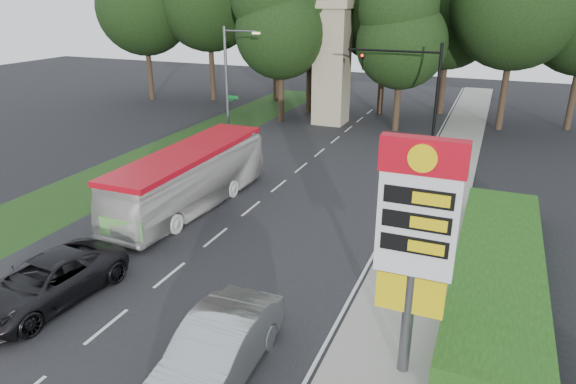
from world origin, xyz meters
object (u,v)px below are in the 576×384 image
at_px(traffic_signal_mast, 417,83).
at_px(streetlight_signs, 229,79).
at_px(gas_station_pylon, 416,230).
at_px(monument, 332,60).
at_px(sedan_silver, 217,351).
at_px(suv_charcoal, 46,282).
at_px(transit_bus, 190,179).

distance_m(traffic_signal_mast, streetlight_signs, 12.83).
height_order(gas_station_pylon, traffic_signal_mast, traffic_signal_mast).
xyz_separation_m(streetlight_signs, monument, (4.99, 7.99, 0.67)).
xyz_separation_m(traffic_signal_mast, streetlight_signs, (-12.67, -1.99, -0.23)).
distance_m(gas_station_pylon, sedan_silver, 6.29).
bearing_deg(suv_charcoal, traffic_signal_mast, 74.91).
xyz_separation_m(gas_station_pylon, suv_charcoal, (-12.05, -1.06, -3.66)).
distance_m(gas_station_pylon, transit_bus, 14.82).
relative_size(transit_bus, suv_charcoal, 1.89).
distance_m(traffic_signal_mast, suv_charcoal, 24.89).
height_order(transit_bus, sedan_silver, transit_bus).
distance_m(transit_bus, suv_charcoal, 9.20).
bearing_deg(traffic_signal_mast, streetlight_signs, -171.08).
xyz_separation_m(traffic_signal_mast, sedan_silver, (-1.20, -24.17, -3.78)).
relative_size(traffic_signal_mast, sedan_silver, 1.32).
xyz_separation_m(monument, suv_charcoal, (-0.85, -29.06, -4.31)).
relative_size(monument, sedan_silver, 1.85).
height_order(streetlight_signs, transit_bus, streetlight_signs).
bearing_deg(streetlight_signs, traffic_signal_mast, 8.92).
bearing_deg(streetlight_signs, monument, 58.03).
bearing_deg(traffic_signal_mast, suv_charcoal, -110.29).
bearing_deg(sedan_silver, monument, 100.43).
bearing_deg(suv_charcoal, sedan_silver, -3.39).
bearing_deg(sedan_silver, transit_bus, 123.76).
height_order(traffic_signal_mast, streetlight_signs, streetlight_signs).
distance_m(traffic_signal_mast, monument, 9.76).
height_order(gas_station_pylon, monument, monument).
relative_size(monument, transit_bus, 0.94).
height_order(monument, transit_bus, monument).
bearing_deg(monument, sedan_silver, -77.88).
bearing_deg(traffic_signal_mast, transit_bus, -121.54).
relative_size(gas_station_pylon, monument, 0.68).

